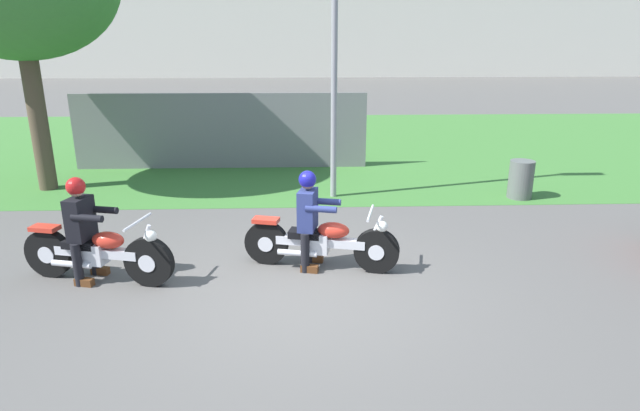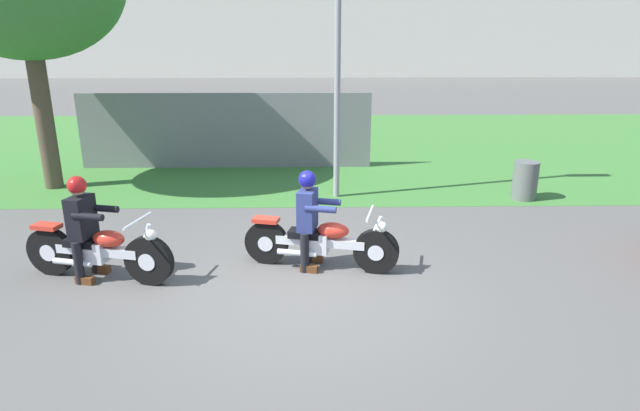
# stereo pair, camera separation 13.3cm
# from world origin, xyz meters

# --- Properties ---
(ground) EXTENTS (120.00, 120.00, 0.00)m
(ground) POSITION_xyz_m (0.00, 0.00, 0.00)
(ground) COLOR #565451
(grass_verge) EXTENTS (60.00, 12.00, 0.01)m
(grass_verge) POSITION_xyz_m (0.00, 9.51, 0.00)
(grass_verge) COLOR #3D7533
(grass_verge) RESTS_ON ground
(motorcycle_lead) EXTENTS (2.15, 0.80, 0.87)m
(motorcycle_lead) POSITION_xyz_m (0.25, 0.78, 0.38)
(motorcycle_lead) COLOR black
(motorcycle_lead) RESTS_ON ground
(rider_lead) EXTENTS (0.62, 0.55, 1.39)m
(rider_lead) POSITION_xyz_m (0.08, 0.82, 0.81)
(rider_lead) COLOR black
(rider_lead) RESTS_ON ground
(motorcycle_follow) EXTENTS (2.09, 0.78, 0.89)m
(motorcycle_follow) POSITION_xyz_m (-2.70, 0.47, 0.40)
(motorcycle_follow) COLOR black
(motorcycle_follow) RESTS_ON ground
(rider_follow) EXTENTS (0.62, 0.55, 1.41)m
(rider_follow) POSITION_xyz_m (-2.86, 0.51, 0.82)
(rider_follow) COLOR black
(rider_follow) RESTS_ON ground
(trash_can) EXTENTS (0.48, 0.48, 0.76)m
(trash_can) POSITION_xyz_m (4.34, 4.00, 0.38)
(trash_can) COLOR #595E5B
(trash_can) RESTS_ON ground
(fence_segment) EXTENTS (7.00, 0.06, 1.80)m
(fence_segment) POSITION_xyz_m (-1.92, 6.76, 0.90)
(fence_segment) COLOR slate
(fence_segment) RESTS_ON ground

